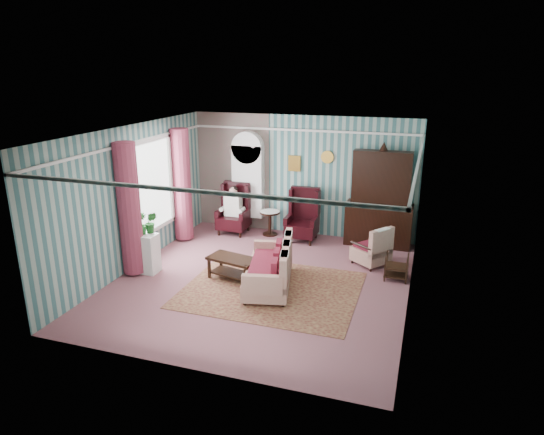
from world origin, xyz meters
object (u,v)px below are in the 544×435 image
(dresser_hutch, at_px, (380,196))
(nest_table, at_px, (397,267))
(wingback_right, at_px, (302,216))
(bookcase, at_px, (248,187))
(sofa, at_px, (268,259))
(plant_stand, at_px, (144,253))
(seated_woman, at_px, (233,210))
(wingback_left, at_px, (233,209))
(floral_armchair, at_px, (372,241))
(coffee_table, at_px, (233,268))
(round_side_table, at_px, (270,223))

(dresser_hutch, distance_m, nest_table, 2.11)
(wingback_right, bearing_deg, bookcase, 165.43)
(nest_table, xyz_separation_m, sofa, (-2.27, -1.08, 0.29))
(plant_stand, bearing_deg, wingback_right, 47.16)
(seated_woman, distance_m, nest_table, 4.37)
(wingback_left, distance_m, wingback_right, 1.75)
(floral_armchair, xyz_separation_m, coffee_table, (-2.47, -1.58, -0.30))
(wingback_left, bearing_deg, bookcase, 57.34)
(floral_armchair, bearing_deg, seated_woman, 111.36)
(dresser_hutch, distance_m, wingback_right, 1.86)
(nest_table, distance_m, floral_armchair, 0.87)
(bookcase, xyz_separation_m, nest_table, (3.82, -1.94, -0.85))
(seated_woman, bearing_deg, dresser_hutch, 4.41)
(bookcase, height_order, seated_woman, bookcase)
(nest_table, distance_m, sofa, 2.53)
(wingback_left, relative_size, seated_woman, 1.06)
(seated_woman, height_order, sofa, seated_woman)
(bookcase, bearing_deg, floral_armchair, -22.41)
(wingback_left, height_order, sofa, wingback_left)
(bookcase, height_order, sofa, bookcase)
(bookcase, height_order, wingback_left, bookcase)
(wingback_left, height_order, floral_armchair, wingback_left)
(wingback_left, height_order, seated_woman, wingback_left)
(wingback_left, height_order, nest_table, wingback_left)
(bookcase, relative_size, sofa, 1.24)
(wingback_left, relative_size, nest_table, 2.31)
(wingback_right, distance_m, floral_armchair, 1.99)
(seated_woman, distance_m, sofa, 3.19)
(dresser_hutch, height_order, wingback_right, dresser_hutch)
(round_side_table, height_order, plant_stand, plant_stand)
(coffee_table, bearing_deg, plant_stand, -173.12)
(plant_stand, distance_m, floral_armchair, 4.66)
(plant_stand, xyz_separation_m, sofa, (2.60, 0.12, 0.16))
(nest_table, bearing_deg, wingback_left, 159.15)
(dresser_hutch, relative_size, wingback_right, 1.89)
(wingback_right, xyz_separation_m, round_side_table, (-0.85, 0.15, -0.33))
(wingback_left, bearing_deg, nest_table, -20.85)
(nest_table, distance_m, coffee_table, 3.19)
(plant_stand, bearing_deg, floral_armchair, 22.71)
(wingback_right, height_order, floral_armchair, wingback_right)
(round_side_table, relative_size, floral_armchair, 0.57)
(wingback_left, relative_size, coffee_table, 1.29)
(bookcase, xyz_separation_m, coffee_table, (0.78, -2.92, -0.90))
(nest_table, relative_size, plant_stand, 0.68)
(floral_armchair, bearing_deg, wingback_left, 111.36)
(wingback_right, height_order, round_side_table, wingback_right)
(dresser_hutch, distance_m, seated_woman, 3.56)
(round_side_table, bearing_deg, sofa, -72.09)
(wingback_right, xyz_separation_m, plant_stand, (-2.55, -2.75, -0.22))
(dresser_hutch, height_order, wingback_left, dresser_hutch)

